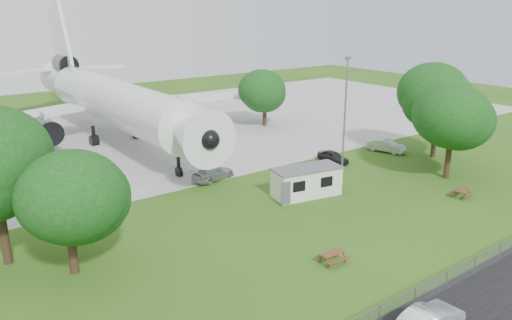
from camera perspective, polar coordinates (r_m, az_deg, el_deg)
ground at (r=37.32m, az=7.62°, el=-8.78°), size 160.00×160.00×0.00m
concrete_apron at (r=68.19m, az=-14.98°, el=2.86°), size 120.00×46.00×0.03m
airliner at (r=64.47m, az=-16.28°, el=6.73°), size 46.36×47.73×17.69m
site_cabin at (r=44.59m, az=5.79°, el=-2.46°), size 6.94×3.78×2.62m
picnic_west at (r=34.05m, az=8.73°, el=-11.53°), size 1.82×1.53×0.76m
picnic_east at (r=48.03m, az=22.39°, el=-3.93°), size 2.08×1.85×0.76m
fence at (r=32.08m, az=19.78°, el=-14.38°), size 58.00×0.04×1.30m
lamp_mast at (r=44.97m, az=10.05°, el=3.77°), size 0.16×0.16×12.00m
tree_west_small at (r=32.56m, az=-20.85°, el=-4.31°), size 7.43×7.43×8.67m
tree_east_front at (r=51.10m, az=21.61°, el=4.78°), size 7.40×7.40×10.02m
tree_east_back at (r=58.02m, az=20.18°, el=6.67°), size 8.42×8.42×10.90m
tree_far_apron at (r=69.78m, az=1.01°, el=7.84°), size 6.63×6.63×8.20m
car_ne_hatch at (r=54.44m, az=8.79°, el=0.35°), size 1.59×3.80×1.28m
car_ne_sedan at (r=59.76m, az=14.64°, el=1.59°), size 2.82×4.65×1.45m
car_apron_van at (r=48.66m, az=-4.92°, el=-1.52°), size 4.96×2.90×1.35m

